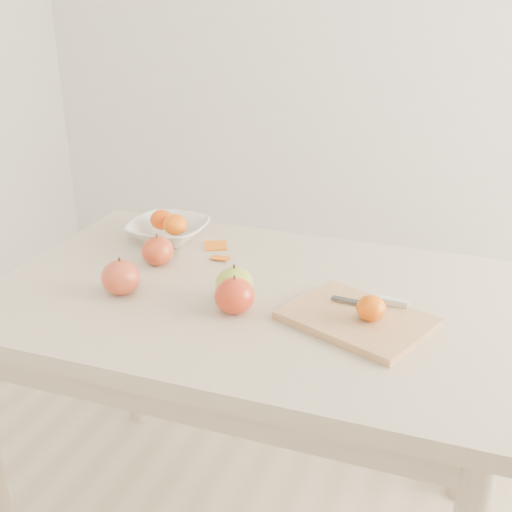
% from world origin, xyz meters
% --- Properties ---
extents(table, '(1.20, 0.80, 0.75)m').
position_xyz_m(table, '(0.00, 0.00, 0.65)').
color(table, beige).
rests_on(table, ground).
extents(cutting_board, '(0.35, 0.31, 0.02)m').
position_xyz_m(cutting_board, '(0.27, -0.06, 0.76)').
color(cutting_board, tan).
rests_on(cutting_board, table).
extents(board_tangerine, '(0.06, 0.06, 0.05)m').
position_xyz_m(board_tangerine, '(0.30, -0.07, 0.80)').
color(board_tangerine, '#D76507').
rests_on(board_tangerine, cutting_board).
extents(fruit_bowl, '(0.22, 0.22, 0.05)m').
position_xyz_m(fruit_bowl, '(-0.33, 0.23, 0.78)').
color(fruit_bowl, white).
rests_on(fruit_bowl, table).
extents(bowl_tangerine_near, '(0.06, 0.06, 0.06)m').
position_xyz_m(bowl_tangerine_near, '(-0.35, 0.24, 0.80)').
color(bowl_tangerine_near, '#DD5207').
rests_on(bowl_tangerine_near, fruit_bowl).
extents(bowl_tangerine_far, '(0.07, 0.07, 0.06)m').
position_xyz_m(bowl_tangerine_far, '(-0.30, 0.22, 0.80)').
color(bowl_tangerine_far, '#DA4D07').
rests_on(bowl_tangerine_far, fruit_bowl).
extents(orange_peel_a, '(0.07, 0.07, 0.01)m').
position_xyz_m(orange_peel_a, '(-0.18, 0.22, 0.75)').
color(orange_peel_a, '#D15D0E').
rests_on(orange_peel_a, table).
extents(orange_peel_b, '(0.05, 0.04, 0.01)m').
position_xyz_m(orange_peel_b, '(-0.14, 0.15, 0.75)').
color(orange_peel_b, '#DE5D0F').
rests_on(orange_peel_b, table).
extents(paring_knife, '(0.17, 0.05, 0.01)m').
position_xyz_m(paring_knife, '(0.32, 0.01, 0.78)').
color(paring_knife, silver).
rests_on(paring_knife, cutting_board).
extents(apple_green, '(0.09, 0.09, 0.08)m').
position_xyz_m(apple_green, '(-0.02, -0.05, 0.79)').
color(apple_green, olive).
rests_on(apple_green, table).
extents(apple_red_e, '(0.09, 0.09, 0.08)m').
position_xyz_m(apple_red_e, '(0.01, -0.11, 0.79)').
color(apple_red_e, maroon).
rests_on(apple_red_e, table).
extents(apple_red_b, '(0.08, 0.08, 0.07)m').
position_xyz_m(apple_red_b, '(-0.27, 0.07, 0.79)').
color(apple_red_b, maroon).
rests_on(apple_red_b, table).
extents(apple_red_c, '(0.09, 0.09, 0.08)m').
position_xyz_m(apple_red_c, '(-0.27, -0.11, 0.79)').
color(apple_red_c, maroon).
rests_on(apple_red_c, table).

